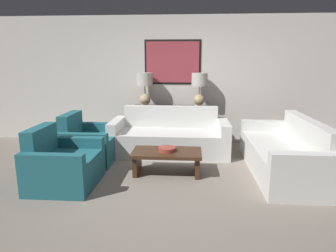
{
  "coord_description": "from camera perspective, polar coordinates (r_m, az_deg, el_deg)",
  "views": [
    {
      "loc": [
        0.37,
        -3.99,
        1.74
      ],
      "look_at": [
        0.01,
        0.96,
        0.65
      ],
      "focal_mm": 32.0,
      "sensor_mm": 36.0,
      "label": 1
    }
  ],
  "objects": [
    {
      "name": "ground_plane",
      "position": [
        4.37,
        -1.04,
        -11.09
      ],
      "size": [
        20.0,
        20.0,
        0.0
      ],
      "primitive_type": "plane",
      "color": "slate"
    },
    {
      "name": "back_wall",
      "position": [
        6.48,
        0.91,
        8.79
      ],
      "size": [
        8.36,
        0.12,
        2.65
      ],
      "color": "beige",
      "rests_on": "ground_plane"
    },
    {
      "name": "console_table",
      "position": [
        6.33,
        0.74,
        0.2
      ],
      "size": [
        1.61,
        0.4,
        0.8
      ],
      "color": "black",
      "rests_on": "ground_plane"
    },
    {
      "name": "table_lamp_left",
      "position": [
        6.26,
        -4.43,
        7.63
      ],
      "size": [
        0.32,
        0.32,
        0.69
      ],
      "color": "tan",
      "rests_on": "console_table"
    },
    {
      "name": "table_lamp_right",
      "position": [
        6.2,
        6.0,
        7.55
      ],
      "size": [
        0.32,
        0.32,
        0.69
      ],
      "color": "tan",
      "rests_on": "console_table"
    },
    {
      "name": "couch_by_back_wall",
      "position": [
        5.7,
        0.33,
        -2.28
      ],
      "size": [
        2.19,
        0.92,
        0.86
      ],
      "color": "silver",
      "rests_on": "ground_plane"
    },
    {
      "name": "couch_by_side",
      "position": [
        5.04,
        21.36,
        -5.15
      ],
      "size": [
        0.92,
        2.19,
        0.86
      ],
      "color": "silver",
      "rests_on": "ground_plane"
    },
    {
      "name": "coffee_table",
      "position": [
        4.68,
        -0.22,
        -5.95
      ],
      "size": [
        1.07,
        0.58,
        0.37
      ],
      "color": "#3D2616",
      "rests_on": "ground_plane"
    },
    {
      "name": "decorative_bowl",
      "position": [
        4.64,
        -0.18,
        -4.43
      ],
      "size": [
        0.28,
        0.28,
        0.06
      ],
      "color": "#93382D",
      "rests_on": "coffee_table"
    },
    {
      "name": "armchair_near_back_wall",
      "position": [
        5.47,
        -14.93,
        -3.4
      ],
      "size": [
        0.86,
        0.99,
        0.84
      ],
      "color": "#1E5B66",
      "rests_on": "ground_plane"
    },
    {
      "name": "armchair_near_camera",
      "position": [
        4.51,
        -19.37,
        -7.09
      ],
      "size": [
        0.86,
        0.99,
        0.84
      ],
      "color": "#1E5B66",
      "rests_on": "ground_plane"
    }
  ]
}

